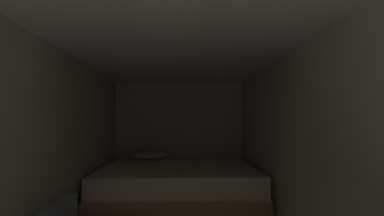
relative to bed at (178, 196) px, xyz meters
The scene contains 5 objects.
wall_back 1.14m from the bed, 89.71° to the left, with size 2.32×0.05×2.14m, color beige.
wall_left 2.07m from the bed, 125.21° to the right, with size 0.05×5.03×2.14m, color beige.
wall_right 2.07m from the bed, 54.57° to the right, with size 0.05×5.03×2.14m, color beige.
ceiling_slab 2.37m from the bed, 89.83° to the right, with size 2.32×5.03×0.05m, color white.
bed is the anchor object (origin of this frame).
Camera 1 is at (0.08, -0.47, 1.44)m, focal length 25.81 mm.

